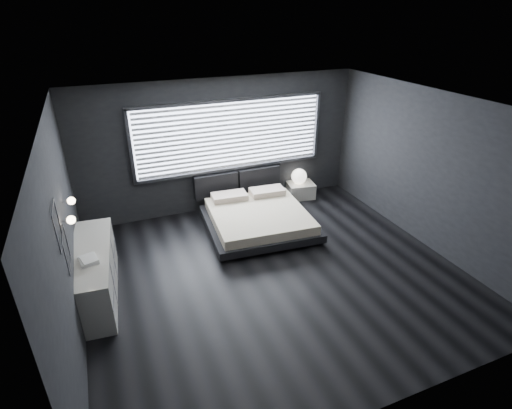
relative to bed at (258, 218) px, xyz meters
name	(u,v)px	position (x,y,z in m)	size (l,w,h in m)	color
room	(277,198)	(-0.31, -1.49, 1.15)	(6.04, 6.00, 2.80)	black
window	(231,136)	(-0.11, 1.21, 1.36)	(4.14, 0.09, 1.52)	white
headboard	(238,182)	(0.00, 1.15, 0.32)	(1.96, 0.16, 0.52)	black
sconce_near	(71,220)	(-3.20, -1.44, 1.35)	(0.18, 0.11, 0.11)	silver
sconce_far	(71,201)	(-3.20, -0.84, 1.35)	(0.18, 0.11, 0.11)	silver
wall_art_upper	(57,226)	(-3.29, -2.04, 1.60)	(0.01, 0.48, 0.48)	#47474C
wall_art_lower	(66,250)	(-3.29, -1.79, 1.13)	(0.01, 0.48, 0.48)	#47474C
bed	(258,218)	(0.00, 0.00, 0.00)	(2.20, 2.12, 0.53)	black
nightstand	(300,190)	(1.49, 1.01, -0.07)	(0.60, 0.50, 0.35)	beige
orb_lamp	(299,176)	(1.44, 1.02, 0.28)	(0.35, 0.35, 0.35)	white
dresser	(95,273)	(-3.09, -0.93, 0.15)	(0.74, 2.04, 0.80)	beige
book_stack	(89,260)	(-3.11, -1.22, 0.58)	(0.29, 0.35, 0.06)	white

